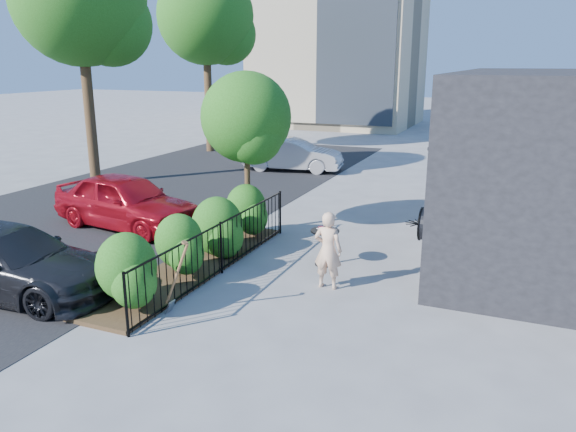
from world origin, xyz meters
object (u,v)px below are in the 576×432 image
at_px(patio_tree, 248,123).
at_px(street_tree_far, 206,22).
at_px(shovel, 175,281).
at_px(car_darkgrey, 8,261).
at_px(woman, 328,250).
at_px(car_silver, 293,155).
at_px(car_red, 126,201).
at_px(cafe_table, 325,241).
at_px(street_tree_near, 80,7).

xyz_separation_m(patio_tree, street_tree_far, (-7.70, 11.20, 3.15)).
height_order(street_tree_far, shovel, street_tree_far).
bearing_deg(street_tree_far, car_darkgrey, -72.11).
bearing_deg(woman, car_silver, -64.94).
height_order(patio_tree, street_tree_far, street_tree_far).
bearing_deg(car_red, cafe_table, -87.44).
xyz_separation_m(shovel, car_red, (-4.13, 3.93, 0.11)).
distance_m(patio_tree, car_silver, 8.70).
height_order(woman, car_darkgrey, woman).
xyz_separation_m(woman, car_darkgrey, (-5.39, -2.55, -0.12)).
height_order(patio_tree, cafe_table, patio_tree).
relative_size(cafe_table, car_darkgrey, 0.19).
xyz_separation_m(street_tree_far, woman, (10.68, -13.83, -5.16)).
xyz_separation_m(woman, car_silver, (-5.15, 10.78, -0.12)).
height_order(patio_tree, woman, patio_tree).
distance_m(car_silver, car_darkgrey, 13.33).
bearing_deg(street_tree_far, car_silver, -28.91).
bearing_deg(street_tree_near, woman, -28.62).
distance_m(street_tree_near, car_red, 8.01).
relative_size(car_red, car_silver, 1.08).
xyz_separation_m(street_tree_far, car_red, (4.55, -12.03, -5.21)).
height_order(street_tree_near, woman, street_tree_near).
distance_m(patio_tree, street_tree_near, 8.92).
bearing_deg(patio_tree, car_red, -165.19).
distance_m(car_red, car_darkgrey, 4.41).
height_order(street_tree_near, car_silver, street_tree_near).
height_order(patio_tree, car_silver, patio_tree).
height_order(patio_tree, shovel, patio_tree).
xyz_separation_m(car_red, car_darkgrey, (0.74, -4.35, -0.08)).
distance_m(woman, shovel, 2.92).
distance_m(cafe_table, woman, 1.27).
distance_m(cafe_table, shovel, 3.63).
bearing_deg(patio_tree, shovel, -78.35).
relative_size(car_silver, car_darkgrey, 0.89).
xyz_separation_m(street_tree_near, cafe_table, (10.22, -4.67, -5.38)).
bearing_deg(street_tree_near, car_red, -41.52).
xyz_separation_m(patio_tree, street_tree_near, (-7.70, 3.20, 3.15)).
distance_m(patio_tree, cafe_table, 3.67).
bearing_deg(patio_tree, car_darkgrey, -114.95).
relative_size(street_tree_far, cafe_table, 10.07).
bearing_deg(cafe_table, street_tree_far, 128.88).
xyz_separation_m(patio_tree, cafe_table, (2.52, -1.47, -2.23)).
bearing_deg(street_tree_near, cafe_table, -24.56).
bearing_deg(street_tree_far, cafe_table, -51.12).
bearing_deg(car_red, patio_tree, -66.22).
relative_size(street_tree_near, car_darkgrey, 1.90).
distance_m(woman, car_silver, 11.95).
height_order(street_tree_near, car_darkgrey, street_tree_near).
bearing_deg(car_darkgrey, cafe_table, -57.22).
height_order(woman, car_red, woman).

